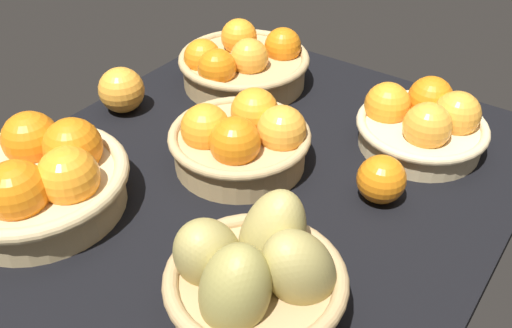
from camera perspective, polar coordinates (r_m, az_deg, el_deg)
market_tray at (r=86.61cm, az=-0.46°, el=-1.92°), size 84.00×72.00×3.00cm
basket_far_right at (r=107.45cm, az=-1.39°, el=10.18°), size 24.74×24.74×11.05cm
basket_near_right at (r=94.00cm, az=16.54°, el=4.00°), size 20.88×20.88×9.81cm
basket_center at (r=85.36cm, az=-1.49°, el=2.55°), size 21.81×21.81×10.86cm
basket_near_left_pears at (r=63.55cm, az=-0.08°, el=-11.33°), size 21.32×21.06×15.51cm
basket_far_left at (r=82.70cm, az=-21.46°, el=-1.41°), size 25.63×25.63×11.68cm
loose_orange_front_gap at (r=102.06cm, az=-13.50°, el=7.32°), size 8.06×8.06×8.06cm
loose_orange_back_gap at (r=81.19cm, az=12.61°, el=-1.53°), size 7.04×7.04×7.04cm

